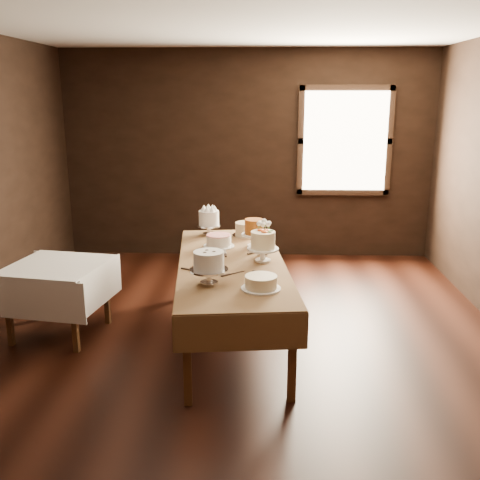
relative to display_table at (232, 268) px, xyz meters
name	(u,v)px	position (x,y,z in m)	size (l,w,h in m)	color
floor	(239,348)	(0.08, -0.20, -0.69)	(5.00, 6.00, 0.01)	black
ceiling	(239,15)	(0.08, -0.20, 2.11)	(5.00, 6.00, 0.01)	beige
wall_back	(248,155)	(0.08, 2.80, 0.71)	(5.00, 0.02, 2.80)	black
wall_front	(201,365)	(0.08, -3.20, 0.71)	(5.00, 0.02, 2.80)	black
window	(345,141)	(1.38, 2.74, 0.91)	(1.10, 0.05, 1.30)	#FFEABF
display_table	(232,268)	(0.00, 0.00, 0.00)	(1.19, 2.50, 0.75)	#452813
side_table	(57,272)	(-1.62, 0.04, -0.08)	(0.95, 0.95, 0.69)	#452813
cake_meringue	(209,223)	(-0.29, 0.98, 0.18)	(0.30, 0.30, 0.27)	silver
cake_speckled	(247,230)	(0.11, 0.94, 0.12)	(0.34, 0.34, 0.15)	silver
cake_lattice	(219,241)	(-0.15, 0.50, 0.11)	(0.31, 0.31, 0.11)	white
cake_caramel	(254,234)	(0.20, 0.52, 0.18)	(0.26, 0.26, 0.29)	white
cake_flowers	(263,248)	(0.28, 0.02, 0.18)	(0.28, 0.28, 0.29)	white
cake_swirl	(209,269)	(-0.15, -0.60, 0.18)	(0.34, 0.34, 0.28)	silver
cake_cream	(261,283)	(0.27, -0.71, 0.11)	(0.33, 0.33, 0.11)	white
cake_server_a	(238,273)	(0.07, -0.32, 0.06)	(0.24, 0.03, 0.01)	silver
cake_server_b	(268,275)	(0.33, -0.38, 0.06)	(0.24, 0.03, 0.01)	silver
cake_server_c	(225,252)	(-0.08, 0.30, 0.06)	(0.24, 0.03, 0.01)	silver
cake_server_d	(261,251)	(0.27, 0.34, 0.06)	(0.24, 0.03, 0.01)	silver
cake_server_e	(197,271)	(-0.28, -0.30, 0.06)	(0.24, 0.03, 0.01)	silver
flower_vase	(264,248)	(0.29, 0.24, 0.11)	(0.12, 0.12, 0.12)	#2D2823
flower_bouquet	(264,230)	(0.29, 0.24, 0.30)	(0.14, 0.14, 0.20)	white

